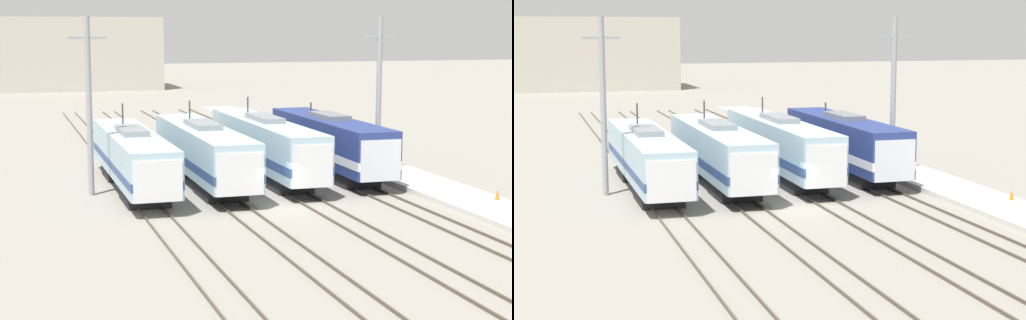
# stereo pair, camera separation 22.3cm
# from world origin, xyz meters

# --- Properties ---
(ground_plane) EXTENTS (400.00, 400.00, 0.00)m
(ground_plane) POSITION_xyz_m (0.00, 0.00, 0.00)
(ground_plane) COLOR gray
(rail_pair_far_left) EXTENTS (1.51, 120.00, 0.15)m
(rail_pair_far_left) POSITION_xyz_m (-7.20, 0.00, 0.07)
(rail_pair_far_left) COLOR #4C4238
(rail_pair_far_left) RESTS_ON ground_plane
(rail_pair_center_left) EXTENTS (1.51, 120.00, 0.15)m
(rail_pair_center_left) POSITION_xyz_m (-2.40, 0.00, 0.07)
(rail_pair_center_left) COLOR #4C4238
(rail_pair_center_left) RESTS_ON ground_plane
(rail_pair_center_right) EXTENTS (1.51, 120.00, 0.15)m
(rail_pair_center_right) POSITION_xyz_m (2.40, 0.00, 0.07)
(rail_pair_center_right) COLOR #4C4238
(rail_pair_center_right) RESTS_ON ground_plane
(rail_pair_far_right) EXTENTS (1.51, 120.00, 0.15)m
(rail_pair_far_right) POSITION_xyz_m (7.20, 0.00, 0.07)
(rail_pair_far_right) COLOR #4C4238
(rail_pair_far_right) RESTS_ON ground_plane
(locomotive_far_left) EXTENTS (3.01, 18.68, 5.26)m
(locomotive_far_left) POSITION_xyz_m (-7.20, 7.82, 2.08)
(locomotive_far_left) COLOR #232326
(locomotive_far_left) RESTS_ON ground_plane
(locomotive_center_left) EXTENTS (3.07, 18.54, 5.30)m
(locomotive_center_left) POSITION_xyz_m (-2.40, 8.08, 2.17)
(locomotive_center_left) COLOR #232326
(locomotive_center_left) RESTS_ON ground_plane
(locomotive_center_right) EXTENTS (2.82, 19.36, 5.32)m
(locomotive_center_right) POSITION_xyz_m (2.40, 9.69, 2.23)
(locomotive_center_right) COLOR #232326
(locomotive_center_right) RESTS_ON ground_plane
(locomotive_far_right) EXTENTS (2.98, 17.46, 4.84)m
(locomotive_far_right) POSITION_xyz_m (7.20, 9.61, 2.24)
(locomotive_far_right) COLOR black
(locomotive_far_right) RESTS_ON ground_plane
(catenary_tower_left) EXTENTS (2.35, 0.37, 11.14)m
(catenary_tower_left) POSITION_xyz_m (-10.00, 6.96, 5.73)
(catenary_tower_left) COLOR gray
(catenary_tower_left) RESTS_ON ground_plane
(catenary_tower_right) EXTENTS (2.35, 0.37, 11.14)m
(catenary_tower_right) POSITION_xyz_m (9.56, 6.96, 5.73)
(catenary_tower_right) COLOR gray
(catenary_tower_right) RESTS_ON ground_plane
(platform) EXTENTS (4.00, 120.00, 0.35)m
(platform) POSITION_xyz_m (11.40, 0.00, 0.17)
(platform) COLOR beige
(platform) RESTS_ON ground_plane
(traffic_cone) EXTENTS (0.30, 0.30, 0.64)m
(traffic_cone) POSITION_xyz_m (12.67, -3.13, 0.67)
(traffic_cone) COLOR orange
(traffic_cone) RESTS_ON platform
(depot_building) EXTENTS (27.73, 14.17, 12.14)m
(depot_building) POSITION_xyz_m (-2.57, 102.36, 6.07)
(depot_building) COLOR #B2AD9E
(depot_building) RESTS_ON ground_plane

